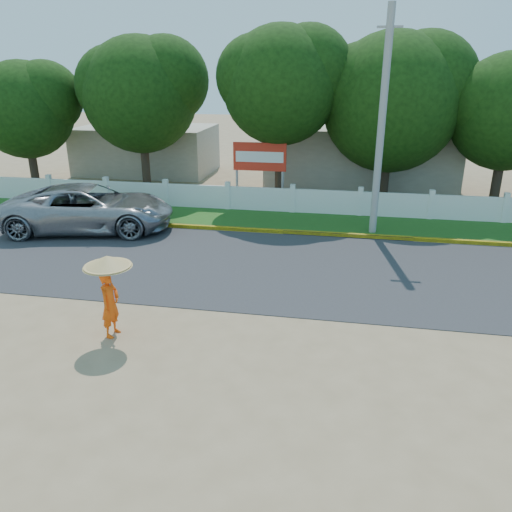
{
  "coord_description": "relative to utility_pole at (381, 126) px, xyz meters",
  "views": [
    {
      "loc": [
        2.32,
        -10.72,
        6.2
      ],
      "look_at": [
        0.0,
        2.0,
        1.3
      ],
      "focal_mm": 35.0,
      "sensor_mm": 36.0,
      "label": 1
    }
  ],
  "objects": [
    {
      "name": "ground",
      "position": [
        -3.49,
        -8.85,
        -4.16
      ],
      "size": [
        120.0,
        120.0,
        0.0
      ],
      "primitive_type": "plane",
      "color": "#9E8460",
      "rests_on": "ground"
    },
    {
      "name": "utility_pole",
      "position": [
        0.0,
        0.0,
        0.0
      ],
      "size": [
        0.28,
        0.28,
        8.32
      ],
      "primitive_type": "cylinder",
      "color": "gray",
      "rests_on": "ground"
    },
    {
      "name": "monk_with_parasol",
      "position": [
        -6.57,
        -9.52,
        -2.8
      ],
      "size": [
        1.15,
        1.15,
        2.09
      ],
      "color": "#FB520D",
      "rests_on": "ground"
    },
    {
      "name": "tree_row",
      "position": [
        0.53,
        5.26,
        0.72
      ],
      "size": [
        39.25,
        7.39,
        8.79
      ],
      "color": "#473828",
      "rests_on": "ground"
    },
    {
      "name": "building_far",
      "position": [
        -13.49,
        10.15,
        -2.76
      ],
      "size": [
        8.0,
        5.0,
        2.8
      ],
      "primitive_type": "cube",
      "color": "#B7AD99",
      "rests_on": "ground"
    },
    {
      "name": "curb",
      "position": [
        -3.49,
        -0.8,
        -4.08
      ],
      "size": [
        40.0,
        0.18,
        0.16
      ],
      "primitive_type": "cube",
      "color": "yellow",
      "rests_on": "ground"
    },
    {
      "name": "fence",
      "position": [
        -3.49,
        2.35,
        -3.61
      ],
      "size": [
        40.0,
        0.1,
        1.1
      ],
      "primitive_type": "cube",
      "color": "silver",
      "rests_on": "ground"
    },
    {
      "name": "grass_verge",
      "position": [
        -3.49,
        0.9,
        -4.15
      ],
      "size": [
        60.0,
        3.5,
        0.03
      ],
      "primitive_type": "cube",
      "color": "#2D601E",
      "rests_on": "ground"
    },
    {
      "name": "vehicle",
      "position": [
        -11.24,
        -1.72,
        -3.24
      ],
      "size": [
        7.09,
        4.33,
        1.84
      ],
      "primitive_type": "imported",
      "rotation": [
        0.0,
        0.0,
        1.78
      ],
      "color": "#93959A",
      "rests_on": "ground"
    },
    {
      "name": "road",
      "position": [
        -3.49,
        -4.35,
        -4.15
      ],
      "size": [
        60.0,
        7.0,
        0.02
      ],
      "primitive_type": "cube",
      "color": "#38383A",
      "rests_on": "ground"
    },
    {
      "name": "billboard",
      "position": [
        -5.2,
        3.44,
        -2.02
      ],
      "size": [
        2.5,
        0.13,
        2.95
      ],
      "color": "gray",
      "rests_on": "ground"
    },
    {
      "name": "building_near",
      "position": [
        -0.49,
        9.15,
        -2.56
      ],
      "size": [
        10.0,
        6.0,
        3.2
      ],
      "primitive_type": "cube",
      "color": "#B7AD99",
      "rests_on": "ground"
    }
  ]
}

